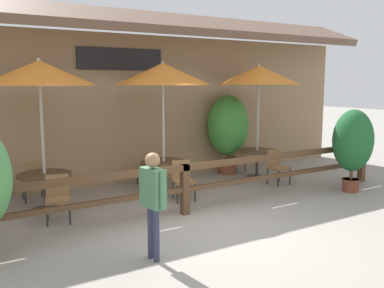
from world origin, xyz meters
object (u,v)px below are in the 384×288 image
dining_table_middle (164,167)px  pedestrian (153,192)px  chair_far_wallside (237,156)px  potted_plant_tall_tropical (353,142)px  potted_plant_entrance_palm (228,127)px  chair_near_streetside (58,196)px  patio_umbrella_middle (163,74)px  chair_near_wallside (33,179)px  chair_middle_streetside (183,178)px  patio_umbrella_near (39,73)px  dining_table_near (45,181)px  chair_far_streetside (277,165)px  dining_table_far (257,156)px  patio_umbrella_far (259,75)px  chair_middle_wallside (147,167)px

dining_table_middle → pedestrian: 3.66m
chair_far_wallside → potted_plant_tall_tropical: (0.95, -2.97, 0.67)m
dining_table_middle → potted_plant_entrance_palm: size_ratio=0.48×
chair_near_streetside → potted_plant_entrance_palm: bearing=32.7°
pedestrian → potted_plant_entrance_palm: bearing=127.5°
patio_umbrella_middle → chair_far_wallside: 3.60m
chair_near_wallside → chair_middle_streetside: same height
patio_umbrella_near → dining_table_near: 2.05m
chair_near_streetside → chair_far_streetside: same height
chair_near_wallside → potted_plant_tall_tropical: potted_plant_tall_tropical is taller
dining_table_near → pedestrian: (0.74, -3.18, 0.40)m
potted_plant_entrance_palm → pedestrian: size_ratio=1.39×
chair_near_streetside → chair_far_streetside: 5.26m
chair_middle_streetside → potted_plant_tall_tropical: size_ratio=0.45×
dining_table_near → chair_middle_streetside: size_ratio=1.23×
pedestrian → dining_table_near: bearing=-173.0°
patio_umbrella_middle → dining_table_middle: size_ratio=2.83×
dining_table_far → chair_near_wallside: bearing=172.0°
patio_umbrella_middle → chair_middle_streetside: size_ratio=3.49×
chair_middle_streetside → patio_umbrella_far: (2.69, 0.80, 2.17)m
patio_umbrella_near → patio_umbrella_far: same height
patio_umbrella_far → dining_table_middle: bearing=-178.3°
patio_umbrella_near → chair_middle_streetside: (2.64, -0.75, -2.17)m
chair_near_wallside → patio_umbrella_middle: bearing=165.9°
dining_table_middle → chair_middle_wallside: chair_middle_wallside is taller
dining_table_far → pedestrian: bearing=-144.8°
dining_table_middle → patio_umbrella_far: patio_umbrella_far is taller
dining_table_middle → potted_plant_entrance_palm: bearing=20.5°
chair_far_wallside → chair_middle_streetside: bearing=22.0°
chair_far_streetside → potted_plant_tall_tropical: (0.95, -1.40, 0.67)m
patio_umbrella_middle → dining_table_far: (2.76, 0.08, -2.05)m
chair_middle_wallside → pedestrian: pedestrian is taller
chair_near_wallside → patio_umbrella_far: bearing=175.5°
chair_far_streetside → potted_plant_entrance_palm: potted_plant_entrance_palm is taller
chair_near_wallside → dining_table_near: bearing=97.4°
chair_middle_streetside → pedestrian: (-1.90, -2.44, 0.52)m
pedestrian → chair_far_wallside: bearing=125.3°
chair_near_streetside → pedestrian: pedestrian is taller
potted_plant_tall_tropical → dining_table_far: bearing=112.9°
dining_table_middle → patio_umbrella_near: bearing=179.3°
patio_umbrella_near → patio_umbrella_far: (5.33, 0.05, 0.00)m
potted_plant_entrance_palm → pedestrian: (-4.26, -4.06, -0.29)m
chair_near_streetside → potted_plant_entrance_palm: 5.30m
patio_umbrella_near → chair_far_wallside: (5.30, 0.84, -2.17)m
dining_table_middle → potted_plant_tall_tropical: 4.28m
chair_far_streetside → chair_far_wallside: bearing=90.7°
dining_table_middle → dining_table_far: 2.76m
dining_table_middle → chair_far_wallside: bearing=17.6°
chair_middle_wallside → potted_plant_tall_tropical: (3.75, -2.82, 0.67)m
chair_near_streetside → dining_table_far: chair_near_streetside is taller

